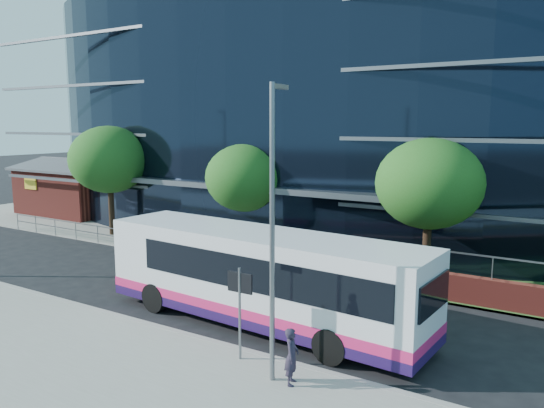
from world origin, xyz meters
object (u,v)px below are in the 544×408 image
Objects in this scene: tree_far_b at (245,178)px; tree_far_c at (429,184)px; streetlight_east at (273,226)px; tree_far_a at (109,160)px; pedestrian at (292,356)px; city_bus at (262,277)px; brick_pavilion at (78,189)px; street_sign at (240,294)px.

tree_far_c is (10.00, -0.50, 0.33)m from tree_far_b.
tree_far_a is at bearing 149.54° from streetlight_east.
tree_far_b is 15.41m from pedestrian.
tree_far_c reaches higher than city_bus.
pedestrian is (28.57, -15.63, -1.00)m from brick_pavilion.
tree_far_b is 10.71m from city_bus.
tree_far_b reaches higher than street_sign.
pedestrian is at bearing -28.68° from brick_pavilion.
streetlight_east reaches higher than city_bus.
tree_far_b is at bearing 124.08° from street_sign.
city_bus reaches higher than pedestrian.
streetlight_east is 5.06m from city_bus.
brick_pavilion is 3.07× the size of street_sign.
tree_far_b is (19.00, -4.00, 2.27)m from brick_pavilion.
streetlight_east reaches higher than brick_pavilion.
street_sign reaches higher than pedestrian.
streetlight_east is (19.00, -11.17, -0.42)m from tree_far_a.
street_sign is 13.54m from tree_far_b.
streetlight_east is (28.00, -15.67, 2.50)m from brick_pavilion.
tree_far_c is (2.50, 10.59, 2.39)m from street_sign.
streetlight_east is 0.64× the size of city_bus.
tree_far_b reaches higher than city_bus.
street_sign is 2.80m from streetlight_east.
tree_far_a reaches higher than brick_pavilion.
pedestrian is at bearing 4.53° from streetlight_east.
tree_far_a is 1.15× the size of tree_far_b.
brick_pavilion is 32.58m from pedestrian.
street_sign is 20.63m from tree_far_a.
streetlight_east is at bearing 74.59° from pedestrian.
city_bus is (6.42, -8.22, -2.43)m from tree_far_b.
brick_pavilion is 32.19m from streetlight_east.
brick_pavilion is at bearing 150.76° from streetlight_east.
streetlight_east is 3.55m from pedestrian.
tree_far_c is at bearing -22.15° from pedestrian.
tree_far_a is at bearing 180.00° from tree_far_c.
brick_pavilion is 1.08× the size of streetlight_east.
brick_pavilion is at bearing 41.38° from pedestrian.
tree_far_a reaches higher than pedestrian.
street_sign is (26.50, -15.09, 0.21)m from brick_pavilion.
tree_far_b is 0.48× the size of city_bus.
streetlight_east reaches higher than tree_far_a.
pedestrian is (-0.43, -11.13, -3.60)m from tree_far_c.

